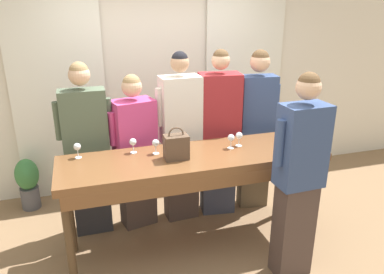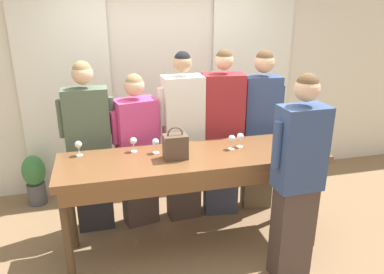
{
  "view_description": "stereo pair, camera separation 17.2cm",
  "coord_description": "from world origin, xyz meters",
  "px_view_note": "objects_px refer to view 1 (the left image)",
  "views": [
    {
      "loc": [
        -0.95,
        -3.01,
        2.32
      ],
      "look_at": [
        0.0,
        0.07,
        1.14
      ],
      "focal_mm": 35.0,
      "sensor_mm": 36.0,
      "label": 1
    },
    {
      "loc": [
        -0.79,
        -3.06,
        2.32
      ],
      "look_at": [
        0.0,
        0.07,
        1.14
      ],
      "focal_mm": 35.0,
      "sensor_mm": 36.0,
      "label": 2
    }
  ],
  "objects_px": {
    "guest_olive_jacket": "(87,150)",
    "guest_pink_top": "(135,152)",
    "guest_cream_sweater": "(181,138)",
    "guest_navy_coat": "(256,128)",
    "wine_glass_front_mid": "(239,136)",
    "potted_plant": "(28,182)",
    "wine_bottle": "(308,135)",
    "wine_glass_center_right": "(156,143)",
    "wine_glass_front_right": "(231,138)",
    "wine_glass_center_left": "(300,130)",
    "handbag": "(176,147)",
    "wine_glass_back_left": "(77,147)",
    "wine_glass_center_mid": "(133,143)",
    "tasting_bar": "(195,166)",
    "host_pouring": "(299,178)",
    "wine_glass_front_left": "(307,141)",
    "guest_striped_shirt": "(219,134)"
  },
  "relations": [
    {
      "from": "guest_navy_coat",
      "to": "wine_glass_front_mid",
      "type": "bearing_deg",
      "value": -131.01
    },
    {
      "from": "handbag",
      "to": "guest_pink_top",
      "type": "height_order",
      "value": "guest_pink_top"
    },
    {
      "from": "wine_bottle",
      "to": "tasting_bar",
      "type": "bearing_deg",
      "value": 175.05
    },
    {
      "from": "guest_olive_jacket",
      "to": "wine_glass_center_mid",
      "type": "bearing_deg",
      "value": -41.81
    },
    {
      "from": "guest_striped_shirt",
      "to": "wine_glass_back_left",
      "type": "bearing_deg",
      "value": -167.09
    },
    {
      "from": "wine_glass_center_left",
      "to": "guest_cream_sweater",
      "type": "distance_m",
      "value": 1.23
    },
    {
      "from": "wine_glass_front_mid",
      "to": "wine_glass_back_left",
      "type": "height_order",
      "value": "same"
    },
    {
      "from": "guest_cream_sweater",
      "to": "guest_navy_coat",
      "type": "height_order",
      "value": "guest_cream_sweater"
    },
    {
      "from": "wine_glass_front_right",
      "to": "host_pouring",
      "type": "height_order",
      "value": "host_pouring"
    },
    {
      "from": "wine_bottle",
      "to": "guest_striped_shirt",
      "type": "distance_m",
      "value": 0.97
    },
    {
      "from": "guest_olive_jacket",
      "to": "wine_glass_back_left",
      "type": "bearing_deg",
      "value": -103.65
    },
    {
      "from": "wine_glass_front_mid",
      "to": "guest_pink_top",
      "type": "relative_size",
      "value": 0.08
    },
    {
      "from": "guest_olive_jacket",
      "to": "guest_cream_sweater",
      "type": "bearing_deg",
      "value": 0.0
    },
    {
      "from": "guest_olive_jacket",
      "to": "guest_pink_top",
      "type": "xyz_separation_m",
      "value": [
        0.48,
        -0.0,
        -0.09
      ]
    },
    {
      "from": "wine_glass_center_right",
      "to": "guest_pink_top",
      "type": "bearing_deg",
      "value": 105.61
    },
    {
      "from": "guest_pink_top",
      "to": "guest_navy_coat",
      "type": "xyz_separation_m",
      "value": [
        1.37,
        0.0,
        0.13
      ]
    },
    {
      "from": "potted_plant",
      "to": "host_pouring",
      "type": "bearing_deg",
      "value": -38.78
    },
    {
      "from": "tasting_bar",
      "to": "guest_navy_coat",
      "type": "height_order",
      "value": "guest_navy_coat"
    },
    {
      "from": "wine_bottle",
      "to": "wine_glass_center_right",
      "type": "bearing_deg",
      "value": 170.21
    },
    {
      "from": "wine_glass_front_mid",
      "to": "potted_plant",
      "type": "height_order",
      "value": "wine_glass_front_mid"
    },
    {
      "from": "wine_glass_center_right",
      "to": "potted_plant",
      "type": "bearing_deg",
      "value": 138.6
    },
    {
      "from": "wine_glass_center_left",
      "to": "wine_glass_back_left",
      "type": "xyz_separation_m",
      "value": [
        -2.15,
        0.17,
        0.0
      ]
    },
    {
      "from": "wine_glass_front_right",
      "to": "wine_glass_back_left",
      "type": "bearing_deg",
      "value": 172.25
    },
    {
      "from": "handbag",
      "to": "wine_glass_front_left",
      "type": "distance_m",
      "value": 1.22
    },
    {
      "from": "wine_glass_front_right",
      "to": "guest_striped_shirt",
      "type": "relative_size",
      "value": 0.08
    },
    {
      "from": "wine_bottle",
      "to": "wine_glass_front_left",
      "type": "relative_size",
      "value": 2.27
    },
    {
      "from": "handbag",
      "to": "guest_navy_coat",
      "type": "relative_size",
      "value": 0.16
    },
    {
      "from": "guest_navy_coat",
      "to": "wine_glass_front_right",
      "type": "bearing_deg",
      "value": -134.99
    },
    {
      "from": "wine_glass_center_right",
      "to": "guest_striped_shirt",
      "type": "bearing_deg",
      "value": 29.54
    },
    {
      "from": "guest_striped_shirt",
      "to": "potted_plant",
      "type": "height_order",
      "value": "guest_striped_shirt"
    },
    {
      "from": "handbag",
      "to": "guest_olive_jacket",
      "type": "relative_size",
      "value": 0.17
    },
    {
      "from": "wine_glass_center_mid",
      "to": "guest_pink_top",
      "type": "distance_m",
      "value": 0.45
    },
    {
      "from": "wine_glass_front_left",
      "to": "guest_navy_coat",
      "type": "relative_size",
      "value": 0.08
    },
    {
      "from": "tasting_bar",
      "to": "host_pouring",
      "type": "distance_m",
      "value": 0.93
    },
    {
      "from": "wine_glass_front_right",
      "to": "potted_plant",
      "type": "height_order",
      "value": "wine_glass_front_right"
    },
    {
      "from": "wine_glass_front_right",
      "to": "guest_navy_coat",
      "type": "xyz_separation_m",
      "value": [
        0.53,
        0.53,
        -0.12
      ]
    },
    {
      "from": "wine_glass_front_left",
      "to": "guest_striped_shirt",
      "type": "bearing_deg",
      "value": 124.9
    },
    {
      "from": "guest_cream_sweater",
      "to": "guest_striped_shirt",
      "type": "distance_m",
      "value": 0.43
    },
    {
      "from": "wine_glass_back_left",
      "to": "guest_striped_shirt",
      "type": "height_order",
      "value": "guest_striped_shirt"
    },
    {
      "from": "wine_glass_center_mid",
      "to": "potted_plant",
      "type": "height_order",
      "value": "wine_glass_center_mid"
    },
    {
      "from": "wine_glass_front_left",
      "to": "host_pouring",
      "type": "relative_size",
      "value": 0.08
    },
    {
      "from": "tasting_bar",
      "to": "guest_striped_shirt",
      "type": "relative_size",
      "value": 1.32
    },
    {
      "from": "guest_cream_sweater",
      "to": "host_pouring",
      "type": "distance_m",
      "value": 1.37
    },
    {
      "from": "wine_glass_front_mid",
      "to": "wine_glass_center_mid",
      "type": "xyz_separation_m",
      "value": [
        -1.01,
        0.13,
        0.0
      ]
    },
    {
      "from": "handbag",
      "to": "wine_glass_front_left",
      "type": "relative_size",
      "value": 2.12
    },
    {
      "from": "handbag",
      "to": "wine_glass_center_left",
      "type": "distance_m",
      "value": 1.32
    },
    {
      "from": "wine_glass_front_left",
      "to": "host_pouring",
      "type": "height_order",
      "value": "host_pouring"
    },
    {
      "from": "wine_glass_front_right",
      "to": "wine_glass_center_left",
      "type": "bearing_deg",
      "value": 1.21
    },
    {
      "from": "wine_glass_front_left",
      "to": "wine_glass_center_mid",
      "type": "bearing_deg",
      "value": 164.21
    },
    {
      "from": "wine_glass_center_right",
      "to": "wine_bottle",
      "type": "bearing_deg",
      "value": -9.79
    }
  ]
}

